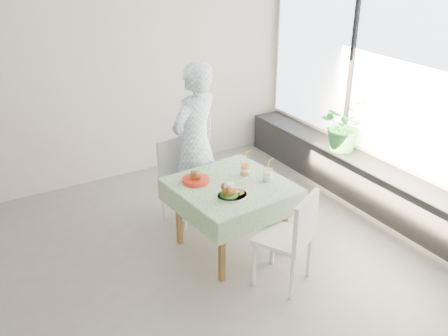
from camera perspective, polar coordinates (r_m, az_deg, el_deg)
floor at (r=4.72m, az=-6.95°, el=-13.66°), size 6.00×6.00×0.00m
wall_back at (r=6.27m, az=-17.21°, el=9.83°), size 6.00×0.02×2.80m
wall_right at (r=5.76m, az=20.81°, el=8.01°), size 0.02×5.00×2.80m
window_pane at (r=5.68m, az=21.00°, el=10.38°), size 0.01×4.80×2.18m
window_ledge at (r=6.03m, az=17.93°, el=-2.66°), size 0.40×4.80×0.50m
cafe_table at (r=4.98m, az=0.79°, el=-4.72°), size 1.13×1.13×0.74m
chair_far at (r=5.60m, az=-4.35°, el=-3.19°), size 0.53×0.53×0.94m
chair_near at (r=4.65m, az=6.86°, el=-9.86°), size 0.60×0.60×0.93m
diner at (r=5.37m, az=-3.30°, el=2.74°), size 0.76×0.64×1.79m
main_dish at (r=4.59m, az=0.77°, el=-2.76°), size 0.30×0.30×0.15m
juice_cup_orange at (r=5.01m, az=2.44°, el=-0.05°), size 0.11×0.11×0.30m
juice_cup_lemonade at (r=4.90m, az=5.01°, el=-0.81°), size 0.10×0.10×0.27m
second_dish at (r=4.87m, az=-3.24°, el=-1.24°), size 0.26×0.26×0.13m
potted_plant at (r=6.29m, az=13.44°, el=4.84°), size 0.78×0.77×0.66m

